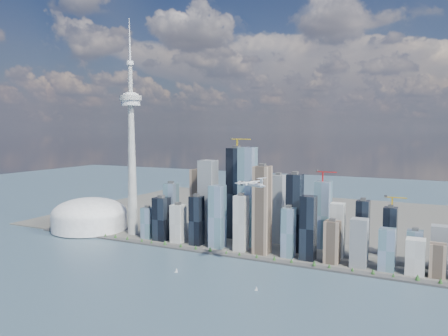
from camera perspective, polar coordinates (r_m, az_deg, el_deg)
The scene contains 10 objects.
ground at distance 770.58m, azimuth -8.28°, elevation -15.94°, with size 4000.00×4000.00×0.00m, color #314255.
seawall at distance 974.90m, azimuth 0.25°, elevation -11.23°, with size 1100.00×22.00×4.00m, color #383838.
land at distance 1381.90m, azimuth 8.53°, elevation -6.42°, with size 1400.00×900.00×3.00m, color #4C4C47.
shoreline_trees at distance 973.02m, azimuth 0.25°, elevation -10.84°, with size 960.53×7.20×8.80m.
skyscraper_cluster at distance 1011.19m, azimuth 5.48°, elevation -6.21°, with size 736.00×142.00×252.50m.
needle_tower at distance 1148.14m, azimuth -11.99°, elevation 2.98°, with size 56.00×56.00×550.50m.
dome_stadium at distance 1254.32m, azimuth -17.16°, elevation -6.01°, with size 200.00×200.00×86.00m.
airplane at distance 818.33m, azimuth 3.52°, elevation -2.07°, with size 71.12×63.81×18.17m.
sailboat_west at distance 869.83m, azimuth -6.24°, elevation -13.22°, with size 6.91×3.10×9.56m.
sailboat_east at distance 777.82m, azimuth 4.25°, elevation -15.49°, with size 6.01×1.95×8.33m.
Camera 1 is at (411.18, -590.48, 275.80)m, focal length 35.00 mm.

